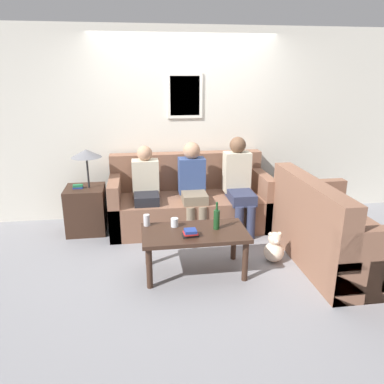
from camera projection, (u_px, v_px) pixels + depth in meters
The scene contains 14 objects.
ground_plane at pixel (195, 241), 4.66m from camera, with size 16.00×16.00×0.00m, color gray.
wall_back at pixel (185, 125), 5.22m from camera, with size 9.00×0.08×2.60m.
couch_main at pixel (189, 202), 5.08m from camera, with size 2.10×0.91×0.95m.
couch_side at pixel (332, 235), 4.06m from camera, with size 0.91×1.63×0.95m.
coffee_table at pixel (195, 237), 3.81m from camera, with size 1.07×0.58×0.46m.
side_table_with_lamp at pixel (86, 205), 4.85m from camera, with size 0.50×0.49×1.09m.
wine_bottle at pixel (217, 219), 3.82m from camera, with size 0.06×0.06×0.29m.
drinking_glass at pixel (175, 222), 3.90m from camera, with size 0.08×0.08×0.09m.
book_stack at pixel (190, 233), 3.67m from camera, with size 0.16×0.12×0.07m.
soda_can at pixel (147, 220), 3.92m from camera, with size 0.07×0.07×0.12m.
person_left at pixel (146, 187), 4.77m from camera, with size 0.34×0.58×1.12m.
person_middle at pixel (193, 184), 4.81m from camera, with size 0.34×0.59×1.16m.
person_right at pixel (239, 181), 4.85m from camera, with size 0.34×0.64×1.21m.
teddy_bear at pixel (274, 249), 4.12m from camera, with size 0.22×0.22×0.35m.
Camera 1 is at (-0.65, -4.20, 2.00)m, focal length 35.00 mm.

